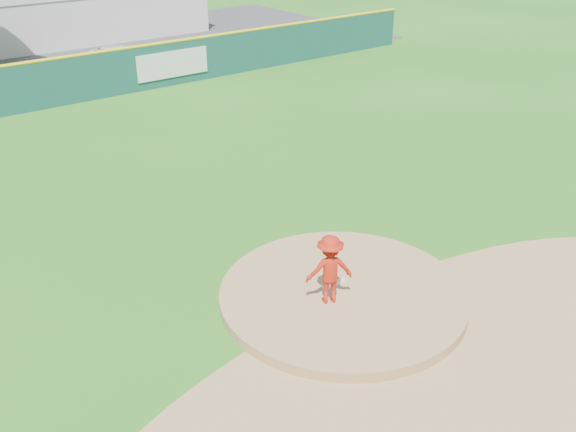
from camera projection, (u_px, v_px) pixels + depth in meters
ground at (342, 300)px, 14.35m from camera, size 120.00×120.00×0.00m
pitchers_mound at (342, 300)px, 14.35m from camera, size 5.50×5.50×0.50m
pitching_rubber at (334, 284)px, 14.44m from camera, size 0.60×0.15×0.04m
infield_dirt_arc at (447, 371)px, 12.23m from camera, size 15.40×15.40×0.01m
pitcher at (330, 269)px, 13.55m from camera, size 1.17×0.95×1.57m
van at (123, 58)px, 32.22m from camera, size 4.68×2.82×1.21m
pool_building_grp at (69, 8)px, 39.44m from camera, size 15.20×8.20×3.31m
fence_banners at (5, 92)px, 25.49m from camera, size 18.57×0.04×1.20m
outfield_fence at (53, 81)px, 26.57m from camera, size 40.00×0.14×2.07m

